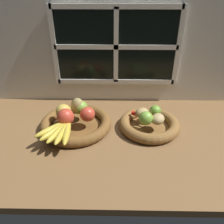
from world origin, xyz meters
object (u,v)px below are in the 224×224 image
(potato_small, at_px, (157,119))
(lime_far, at_px, (155,111))
(fruit_bowl_left, at_px, (76,124))
(banana_bunch_front, at_px, (59,131))
(pear_brown, at_px, (77,106))
(chili_pepper, at_px, (145,117))
(apple_red_right, at_px, (87,114))
(apple_golden_left, at_px, (63,112))
(apple_red_front, at_px, (65,117))
(potato_back, at_px, (152,112))
(apple_green_back, at_px, (80,107))
(lime_near, at_px, (145,118))
(fruit_bowl_right, at_px, (149,124))
(potato_oblong, at_px, (142,113))

(potato_small, relative_size, lime_far, 1.26)
(fruit_bowl_left, xyz_separation_m, banana_bunch_front, (-0.05, -0.12, 0.04))
(pear_brown, xyz_separation_m, chili_pepper, (0.32, -0.04, -0.03))
(potato_small, bearing_deg, apple_red_right, 176.64)
(apple_golden_left, relative_size, lime_far, 1.31)
(apple_red_front, height_order, potato_back, apple_red_front)
(apple_golden_left, xyz_separation_m, lime_far, (0.43, 0.03, -0.01))
(apple_green_back, height_order, lime_far, apple_green_back)
(lime_far, bearing_deg, chili_pepper, -149.09)
(apple_green_back, relative_size, banana_bunch_front, 0.37)
(apple_green_back, bearing_deg, apple_red_right, -57.46)
(pear_brown, relative_size, lime_far, 1.52)
(potato_small, xyz_separation_m, lime_near, (-0.05, -0.01, 0.01))
(apple_golden_left, height_order, pear_brown, pear_brown)
(potato_small, bearing_deg, chili_pepper, 142.09)
(potato_back, xyz_separation_m, chili_pepper, (-0.04, -0.03, -0.01))
(apple_golden_left, relative_size, banana_bunch_front, 0.39)
(fruit_bowl_right, relative_size, apple_green_back, 4.13)
(lime_near, bearing_deg, apple_red_right, 174.55)
(apple_golden_left, bearing_deg, apple_green_back, 31.20)
(lime_near, bearing_deg, fruit_bowl_left, 173.47)
(banana_bunch_front, distance_m, potato_oblong, 0.39)
(fruit_bowl_right, xyz_separation_m, banana_bunch_front, (-0.39, -0.12, 0.04))
(lime_far, bearing_deg, banana_bunch_front, -160.10)
(fruit_bowl_right, height_order, potato_back, potato_back)
(fruit_bowl_right, relative_size, potato_oblong, 4.26)
(fruit_bowl_right, height_order, lime_far, lime_far)
(apple_golden_left, height_order, apple_red_front, apple_red_front)
(apple_green_back, relative_size, lime_near, 1.08)
(pear_brown, bearing_deg, fruit_bowl_right, -8.47)
(apple_green_back, distance_m, apple_red_front, 0.11)
(lime_far, bearing_deg, potato_small, -88.51)
(fruit_bowl_left, distance_m, apple_green_back, 0.08)
(apple_green_back, bearing_deg, lime_far, -2.26)
(banana_bunch_front, distance_m, potato_small, 0.43)
(apple_red_front, bearing_deg, apple_red_right, 18.17)
(apple_golden_left, xyz_separation_m, apple_red_right, (0.11, -0.02, -0.00))
(apple_red_front, bearing_deg, chili_pepper, 7.98)
(apple_golden_left, relative_size, potato_small, 1.04)
(fruit_bowl_left, distance_m, potato_oblong, 0.32)
(fruit_bowl_right, xyz_separation_m, potato_small, (0.03, -0.03, 0.05))
(fruit_bowl_left, relative_size, fruit_bowl_right, 1.19)
(lime_near, distance_m, lime_far, 0.09)
(banana_bunch_front, height_order, chili_pepper, banana_bunch_front)
(chili_pepper, bearing_deg, apple_green_back, -155.64)
(chili_pepper, bearing_deg, banana_bunch_front, -129.40)
(potato_oblong, bearing_deg, apple_red_front, -168.74)
(apple_golden_left, relative_size, chili_pepper, 0.50)
(chili_pepper, bearing_deg, fruit_bowl_left, -146.32)
(potato_oblong, bearing_deg, apple_green_back, 175.26)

